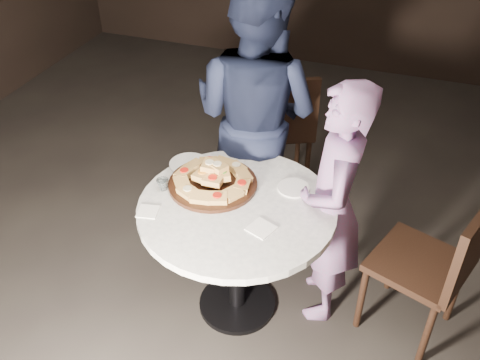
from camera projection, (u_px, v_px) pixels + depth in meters
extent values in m
plane|color=black|center=(224.00, 283.00, 3.41)|extent=(7.00, 7.00, 0.00)
cylinder|color=black|center=(237.00, 303.00, 3.26)|extent=(0.60, 0.60, 0.03)
cylinder|color=black|center=(237.00, 259.00, 3.04)|extent=(0.12, 0.12, 0.73)
cylinder|color=silver|center=(237.00, 208.00, 2.82)|extent=(1.36, 1.36, 0.04)
cylinder|color=black|center=(213.00, 184.00, 2.94)|extent=(0.52, 0.52, 0.02)
cube|color=tan|center=(242.00, 186.00, 2.87)|extent=(0.09, 0.11, 0.05)
cylinder|color=red|center=(242.00, 182.00, 2.86)|extent=(0.05, 0.05, 0.01)
cube|color=tan|center=(243.00, 176.00, 2.94)|extent=(0.13, 0.13, 0.05)
cube|color=tan|center=(236.00, 168.00, 3.01)|extent=(0.13, 0.12, 0.05)
cylinder|color=beige|center=(236.00, 165.00, 2.99)|extent=(0.07, 0.07, 0.01)
cube|color=tan|center=(224.00, 163.00, 3.05)|extent=(0.12, 0.10, 0.05)
cube|color=tan|center=(209.00, 162.00, 3.05)|extent=(0.13, 0.12, 0.05)
cylinder|color=red|center=(208.00, 159.00, 3.04)|extent=(0.06, 0.06, 0.01)
cube|color=tan|center=(194.00, 166.00, 3.02)|extent=(0.11, 0.13, 0.05)
cube|color=tan|center=(184.00, 173.00, 2.96)|extent=(0.10, 0.12, 0.05)
cylinder|color=red|center=(184.00, 170.00, 2.95)|extent=(0.05, 0.05, 0.01)
cube|color=tan|center=(182.00, 183.00, 2.89)|extent=(0.13, 0.13, 0.05)
cube|color=tan|center=(188.00, 192.00, 2.83)|extent=(0.13, 0.12, 0.05)
cylinder|color=beige|center=(187.00, 188.00, 2.82)|extent=(0.06, 0.06, 0.01)
cube|color=tan|center=(201.00, 198.00, 2.79)|extent=(0.12, 0.10, 0.05)
cube|color=tan|center=(217.00, 198.00, 2.78)|extent=(0.12, 0.11, 0.05)
cylinder|color=red|center=(217.00, 195.00, 2.77)|extent=(0.06, 0.06, 0.01)
cube|color=tan|center=(232.00, 194.00, 2.82)|extent=(0.12, 0.13, 0.05)
cube|color=tan|center=(223.00, 174.00, 2.90)|extent=(0.12, 0.13, 0.04)
cylinder|color=#2D6B1E|center=(222.00, 171.00, 2.89)|extent=(0.06, 0.06, 0.01)
cube|color=tan|center=(212.00, 169.00, 2.94)|extent=(0.09, 0.11, 0.04)
cylinder|color=beige|center=(212.00, 166.00, 2.93)|extent=(0.05, 0.05, 0.01)
cube|color=tan|center=(202.00, 175.00, 2.90)|extent=(0.10, 0.12, 0.04)
cylinder|color=orange|center=(202.00, 172.00, 2.88)|extent=(0.06, 0.06, 0.01)
cube|color=tan|center=(213.00, 181.00, 2.85)|extent=(0.10, 0.08, 0.04)
cylinder|color=red|center=(213.00, 177.00, 2.84)|extent=(0.05, 0.05, 0.01)
cube|color=tan|center=(217.00, 167.00, 2.90)|extent=(0.13, 0.12, 0.04)
cylinder|color=beige|center=(217.00, 164.00, 2.88)|extent=(0.06, 0.06, 0.01)
cube|color=tan|center=(210.00, 166.00, 2.91)|extent=(0.09, 0.11, 0.04)
cylinder|color=beige|center=(209.00, 162.00, 2.89)|extent=(0.05, 0.05, 0.01)
cylinder|color=white|center=(189.00, 164.00, 3.09)|extent=(0.24, 0.24, 0.01)
cylinder|color=white|center=(293.00, 188.00, 2.91)|extent=(0.19, 0.19, 0.01)
imported|color=silver|center=(163.00, 185.00, 2.89)|extent=(0.09, 0.09, 0.06)
cube|color=white|center=(148.00, 211.00, 2.76)|extent=(0.12, 0.12, 0.01)
cube|color=white|center=(261.00, 228.00, 2.65)|extent=(0.16, 0.16, 0.01)
cube|color=black|center=(279.00, 125.00, 4.03)|extent=(0.61, 0.61, 0.04)
cube|color=black|center=(285.00, 112.00, 3.70)|extent=(0.44, 0.23, 0.49)
cylinder|color=black|center=(298.00, 138.00, 4.35)|extent=(0.05, 0.05, 0.49)
cylinder|color=black|center=(250.00, 140.00, 4.32)|extent=(0.05, 0.05, 0.49)
cylinder|color=black|center=(307.00, 166.00, 4.04)|extent=(0.05, 0.05, 0.49)
cylinder|color=black|center=(256.00, 168.00, 4.01)|extent=(0.05, 0.05, 0.49)
cube|color=black|center=(418.00, 263.00, 2.88)|extent=(0.58, 0.58, 0.04)
cube|color=black|center=(471.00, 250.00, 2.62)|extent=(0.20, 0.44, 0.49)
cylinder|color=black|center=(393.00, 259.00, 3.25)|extent=(0.05, 0.05, 0.49)
cylinder|color=black|center=(362.00, 297.00, 3.01)|extent=(0.05, 0.05, 0.49)
cylinder|color=black|center=(456.00, 290.00, 3.05)|extent=(0.05, 0.05, 0.49)
cylinder|color=black|center=(427.00, 334.00, 2.81)|extent=(0.05, 0.05, 0.49)
imported|color=black|center=(255.00, 115.00, 3.33)|extent=(1.01, 0.87, 1.81)
imported|color=slate|center=(332.00, 208.00, 2.86)|extent=(0.46, 0.60, 1.48)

